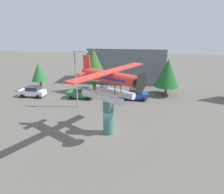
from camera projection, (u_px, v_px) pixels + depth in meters
The scene contains 11 objects.
ground_plane at pixel (108, 133), 20.58m from camera, with size 140.00×140.00×0.00m, color #605B54.
display_pedestal at pixel (108, 116), 19.89m from camera, with size 1.10×1.10×4.07m, color #386B66.
floatplane_monument at pixel (109, 82), 18.55m from camera, with size 7.06×9.58×4.00m.
car_near_white at pixel (33, 91), 31.22m from camera, with size 4.20×2.02×1.76m.
car_mid_green at pixel (81, 93), 30.49m from camera, with size 4.20×2.02×1.76m.
car_far_blue at pixel (134, 94), 29.97m from camera, with size 4.20×2.02×1.76m.
streetlight_primary at pixel (77, 76), 25.76m from camera, with size 1.84×0.28×7.93m.
storefront_building at pixel (127, 65), 39.83m from camera, with size 15.17×6.85×6.99m, color slate.
tree_west at pixel (39, 72), 32.79m from camera, with size 2.74×2.74×5.12m.
tree_east at pixel (93, 63), 31.96m from camera, with size 4.64×4.64×7.70m.
tree_center_back at pixel (167, 73), 31.05m from camera, with size 4.07×4.07×6.05m.
Camera 1 is at (2.71, -17.83, 10.67)m, focal length 30.56 mm.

